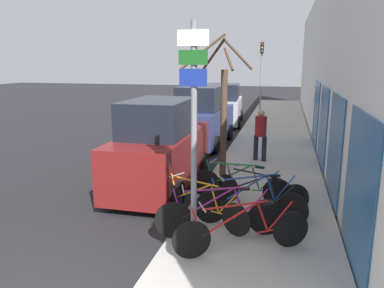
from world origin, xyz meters
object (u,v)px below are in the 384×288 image
(bicycle_3, at_px, (254,201))
(parked_car_1, at_px, (202,119))
(street_tree, at_px, (222,113))
(bicycle_2, at_px, (201,205))
(pedestrian_near, at_px, (261,131))
(signpost, at_px, (194,130))
(traffic_light, at_px, (261,68))
(bicycle_4, at_px, (258,195))
(bicycle_0, at_px, (243,231))
(parked_car_0, at_px, (161,148))
(bicycle_5, at_px, (241,186))
(bicycle_1, at_px, (221,216))
(parked_car_2, at_px, (223,106))

(bicycle_3, height_order, parked_car_1, parked_car_1)
(bicycle_3, bearing_deg, street_tree, -1.48)
(bicycle_2, height_order, pedestrian_near, pedestrian_near)
(parked_car_1, bearing_deg, bicycle_3, -66.94)
(signpost, bearing_deg, traffic_light, 90.13)
(bicycle_4, relative_size, pedestrian_near, 1.21)
(bicycle_0, bearing_deg, bicycle_4, -30.68)
(parked_car_0, distance_m, parked_car_1, 5.56)
(pedestrian_near, bearing_deg, bicycle_5, -74.34)
(bicycle_2, xyz_separation_m, parked_car_1, (-1.75, 7.90, 0.57))
(bicycle_2, distance_m, bicycle_5, 1.46)
(parked_car_0, xyz_separation_m, parked_car_1, (-0.09, 5.56, 0.00))
(bicycle_4, bearing_deg, bicycle_2, 160.22)
(bicycle_3, xyz_separation_m, bicycle_5, (-0.37, 0.87, -0.00))
(bicycle_5, bearing_deg, bicycle_3, -146.70)
(bicycle_2, bearing_deg, traffic_light, 28.66)
(pedestrian_near, bearing_deg, parked_car_0, -111.35)
(signpost, distance_m, bicycle_1, 1.87)
(bicycle_4, height_order, parked_car_1, parked_car_1)
(parked_car_1, bearing_deg, bicycle_1, -72.46)
(bicycle_4, bearing_deg, parked_car_1, 53.57)
(pedestrian_near, bearing_deg, bicycle_1, -75.28)
(bicycle_4, bearing_deg, bicycle_0, -152.07)
(parked_car_0, xyz_separation_m, street_tree, (1.60, 0.49, 0.97))
(bicycle_4, height_order, parked_car_2, parked_car_2)
(parked_car_2, bearing_deg, street_tree, -84.68)
(bicycle_0, bearing_deg, pedestrian_near, -25.62)
(bicycle_2, relative_size, bicycle_3, 0.93)
(parked_car_1, relative_size, street_tree, 1.10)
(pedestrian_near, xyz_separation_m, traffic_light, (-0.74, 10.53, 1.89))
(bicycle_0, xyz_separation_m, pedestrian_near, (-0.15, 6.40, 0.60))
(bicycle_1, distance_m, bicycle_5, 1.83)
(bicycle_5, relative_size, traffic_light, 0.53)
(bicycle_1, height_order, parked_car_1, parked_car_1)
(street_tree, bearing_deg, bicycle_2, -88.73)
(bicycle_4, xyz_separation_m, bicycle_5, (-0.43, 0.44, 0.02))
(parked_car_0, height_order, parked_car_2, parked_car_0)
(traffic_light, bearing_deg, bicycle_2, -90.25)
(signpost, xyz_separation_m, parked_car_0, (-1.77, 3.45, -1.20))
(parked_car_2, bearing_deg, bicycle_0, -83.17)
(street_tree, bearing_deg, parked_car_0, -163.07)
(bicycle_3, bearing_deg, bicycle_5, -2.77)
(bicycle_2, bearing_deg, parked_car_0, 64.21)
(parked_car_2, bearing_deg, bicycle_5, -82.54)
(parked_car_1, height_order, traffic_light, traffic_light)
(bicycle_4, height_order, parked_car_0, parked_car_0)
(parked_car_1, bearing_deg, signpost, -75.68)
(parked_car_1, distance_m, parked_car_2, 5.52)
(pedestrian_near, bearing_deg, bicycle_2, -80.70)
(parked_car_0, bearing_deg, bicycle_1, -52.92)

